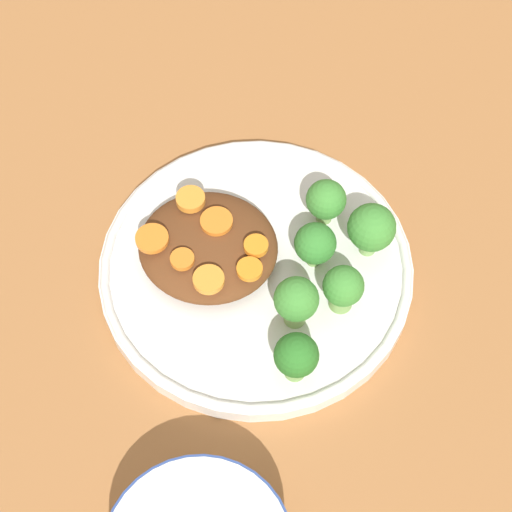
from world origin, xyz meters
TOP-DOWN VIEW (x-y plane):
  - ground_plane at (0.00, 0.00)m, footprint 4.00×4.00m
  - plate at (0.00, 0.00)m, footprint 0.26×0.26m
  - stew_mound at (0.00, 0.04)m, footprint 0.11×0.12m
  - broccoli_floret_0 at (-0.04, -0.04)m, footprint 0.04×0.04m
  - broccoli_floret_1 at (-0.02, -0.08)m, footprint 0.03×0.03m
  - broccoli_floret_2 at (0.06, -0.05)m, footprint 0.03×0.03m
  - broccoli_floret_3 at (0.04, -0.09)m, footprint 0.04×0.04m
  - broccoli_floret_4 at (-0.09, -0.05)m, footprint 0.03×0.03m
  - broccoli_floret_5 at (0.02, -0.05)m, footprint 0.03×0.03m
  - carrot_slice_0 at (0.02, 0.04)m, footprint 0.03×0.03m
  - carrot_slice_1 at (0.00, 0.00)m, footprint 0.02×0.02m
  - carrot_slice_2 at (-0.02, -0.00)m, footprint 0.02×0.02m
  - carrot_slice_3 at (-0.03, 0.05)m, footprint 0.02×0.02m
  - carrot_slice_4 at (-0.04, 0.03)m, footprint 0.03×0.03m
  - carrot_slice_5 at (-0.01, 0.08)m, footprint 0.03×0.03m
  - carrot_slice_6 at (0.03, 0.06)m, footprint 0.02×0.02m

SIDE VIEW (x-z plane):
  - ground_plane at x=0.00m, z-range 0.00..0.00m
  - plate at x=0.00m, z-range 0.00..0.02m
  - stew_mound at x=0.00m, z-range 0.02..0.04m
  - broccoli_floret_1 at x=-0.02m, z-range 0.02..0.07m
  - broccoli_floret_5 at x=0.02m, z-range 0.02..0.07m
  - broccoli_floret_2 at x=0.06m, z-range 0.02..0.07m
  - broccoli_floret_4 at x=-0.09m, z-range 0.02..0.07m
  - carrot_slice_0 at x=0.02m, z-range 0.04..0.05m
  - carrot_slice_5 at x=-0.01m, z-range 0.04..0.05m
  - carrot_slice_3 at x=-0.03m, z-range 0.04..0.05m
  - carrot_slice_2 at x=-0.02m, z-range 0.04..0.05m
  - broccoli_floret_0 at x=-0.04m, z-range 0.02..0.07m
  - carrot_slice_1 at x=0.00m, z-range 0.04..0.05m
  - carrot_slice_4 at x=-0.04m, z-range 0.04..0.05m
  - carrot_slice_6 at x=0.03m, z-range 0.04..0.05m
  - broccoli_floret_3 at x=0.04m, z-range 0.02..0.08m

